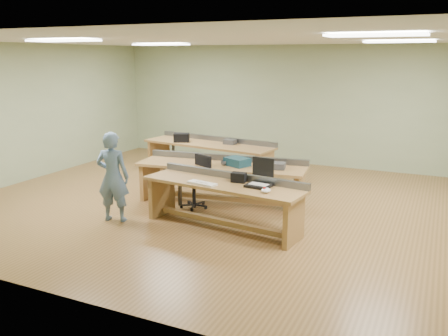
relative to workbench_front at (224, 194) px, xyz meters
The scene contains 22 objects.
floor 1.28m from the workbench_front, 103.05° to the left, with size 10.00×10.00×0.00m, color brown.
ceiling 2.71m from the workbench_front, 103.05° to the left, with size 10.00×10.00×0.00m, color silver.
wall_back 5.22m from the workbench_front, 92.92° to the left, with size 10.00×0.04×3.00m, color #94A47C.
wall_front 3.04m from the workbench_front, 95.21° to the right, with size 10.00×0.04×3.00m, color #94A47C.
wall_left 5.46m from the workbench_front, 167.90° to the left, with size 0.04×8.00×3.00m, color #94A47C.
fluor_panels 2.68m from the workbench_front, 103.05° to the left, with size 6.20×3.50×0.03m.
workbench_front is the anchor object (origin of this frame).
workbench_mid 1.33m from the workbench_front, 116.46° to the left, with size 3.24×1.22×0.86m.
workbench_back 3.55m from the workbench_front, 120.51° to the left, with size 3.27×1.27×0.86m.
person 1.88m from the workbench_front, 164.94° to the right, with size 0.56×0.36×1.52m, color #6585A6.
laptop_base 0.64m from the workbench_front, ahead, with size 0.37×0.30×0.04m, color black.
laptop_screen 0.80m from the workbench_front, 12.64° to the left, with size 0.37×0.02×0.29m, color black.
keyboard 0.41m from the workbench_front, 139.96° to the right, with size 0.49×0.16×0.03m, color silver.
trackball_mouse 0.88m from the workbench_front, 17.01° to the right, with size 0.14×0.16×0.07m, color white.
camera_bag 0.37m from the workbench_front, 31.26° to the left, with size 0.23×0.15×0.16m, color black.
task_chair 1.19m from the workbench_front, 140.47° to the left, with size 0.69×0.69×0.96m.
parts_bin_teal 1.26m from the workbench_front, 103.18° to the left, with size 0.42×0.32×0.15m, color #153744.
parts_bin_grey 1.35m from the workbench_front, 72.25° to the left, with size 0.40×0.26×0.11m, color #363739.
mug 1.25m from the workbench_front, 114.87° to the left, with size 0.11×0.11×0.09m, color #363739.
drinks_can 1.34m from the workbench_front, 127.52° to the left, with size 0.07×0.07×0.13m, color silver.
storage_box_back 3.84m from the workbench_front, 130.01° to the left, with size 0.35×0.25×0.20m, color black.
tray_back 3.40m from the workbench_front, 112.60° to the left, with size 0.27×0.20×0.11m, color #363739.
Camera 1 is at (3.35, -7.74, 2.72)m, focal length 38.00 mm.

